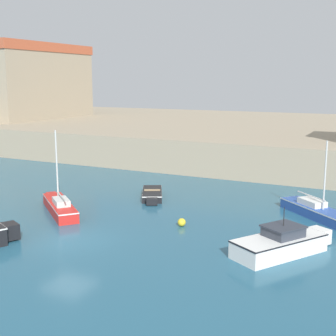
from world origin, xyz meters
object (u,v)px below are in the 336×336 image
(dinghy_black_0, at_px, (152,194))
(mooring_buoy, at_px, (182,222))
(church, at_px, (19,78))
(motorboat_white_1, at_px, (282,243))
(sailboat_red_2, at_px, (60,206))
(sailboat_blue_4, at_px, (319,211))

(dinghy_black_0, xyz_separation_m, mooring_buoy, (4.64, -4.98, -0.05))
(mooring_buoy, xyz_separation_m, church, (-37.03, 26.13, 8.22))
(motorboat_white_1, xyz_separation_m, sailboat_red_2, (-14.21, 0.84, -0.12))
(motorboat_white_1, bearing_deg, church, 147.15)
(mooring_buoy, relative_size, church, 0.03)
(church, bearing_deg, mooring_buoy, -35.21)
(motorboat_white_1, relative_size, sailboat_blue_4, 1.00)
(sailboat_blue_4, bearing_deg, motorboat_white_1, -94.79)
(dinghy_black_0, relative_size, mooring_buoy, 8.94)
(dinghy_black_0, height_order, mooring_buoy, dinghy_black_0)
(motorboat_white_1, xyz_separation_m, sailboat_blue_4, (0.58, 6.94, -0.14))
(dinghy_black_0, bearing_deg, church, 146.85)
(mooring_buoy, bearing_deg, motorboat_white_1, -15.77)
(sailboat_blue_4, bearing_deg, dinghy_black_0, -178.80)
(dinghy_black_0, distance_m, church, 39.54)
(sailboat_red_2, xyz_separation_m, mooring_buoy, (8.08, 0.89, -0.20))
(sailboat_red_2, relative_size, sailboat_blue_4, 0.96)
(sailboat_red_2, xyz_separation_m, church, (-28.94, 27.03, 8.03))
(motorboat_white_1, relative_size, church, 0.32)
(sailboat_red_2, bearing_deg, sailboat_blue_4, 22.43)
(motorboat_white_1, distance_m, church, 51.97)
(dinghy_black_0, distance_m, motorboat_white_1, 12.69)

